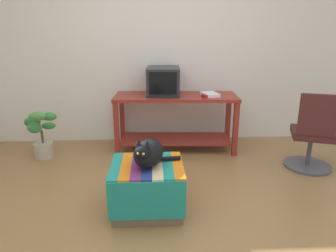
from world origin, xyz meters
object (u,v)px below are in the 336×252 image
object	(u,v)px
keyboard	(164,96)
cat	(148,153)
book	(210,94)
potted_plant	(42,136)
desk	(176,113)
tv_monitor	(163,81)
stapler	(205,96)
ottoman_with_blanket	(147,187)
office_chair	(312,137)

from	to	relation	value
keyboard	cat	world-z (taller)	keyboard
book	potted_plant	size ratio (longest dim) A/B	0.41
desk	tv_monitor	size ratio (longest dim) A/B	2.95
keyboard	potted_plant	distance (m)	1.57
book	stapler	size ratio (longest dim) A/B	2.30
ottoman_with_blanket	cat	size ratio (longest dim) A/B	1.38
desk	stapler	size ratio (longest dim) A/B	14.32
ottoman_with_blanket	office_chair	bearing A→B (deg)	21.78
keyboard	ottoman_with_blanket	xyz separation A→B (m)	(-0.20, -1.32, -0.53)
keyboard	tv_monitor	bearing A→B (deg)	95.69
tv_monitor	office_chair	distance (m)	1.88
desk	tv_monitor	xyz separation A→B (m)	(-0.16, 0.09, 0.40)
desk	tv_monitor	world-z (taller)	tv_monitor
office_chair	stapler	xyz separation A→B (m)	(-1.12, 0.54, 0.36)
potted_plant	stapler	bearing A→B (deg)	1.03
tv_monitor	ottoman_with_blanket	bearing A→B (deg)	-94.44
keyboard	ottoman_with_blanket	bearing A→B (deg)	-92.46
desk	keyboard	distance (m)	0.31
desk	keyboard	world-z (taller)	keyboard
cat	potted_plant	world-z (taller)	cat
ottoman_with_blanket	cat	bearing A→B (deg)	-41.29
tv_monitor	keyboard	world-z (taller)	tv_monitor
desk	office_chair	distance (m)	1.63
book	ottoman_with_blanket	distance (m)	1.67
potted_plant	cat	bearing A→B (deg)	-43.32
office_chair	tv_monitor	bearing A→B (deg)	-7.35
potted_plant	office_chair	bearing A→B (deg)	-9.16
desk	ottoman_with_blanket	xyz separation A→B (m)	(-0.36, -1.44, -0.28)
tv_monitor	potted_plant	world-z (taller)	tv_monitor
tv_monitor	cat	xyz separation A→B (m)	(-0.18, -1.54, -0.35)
office_chair	book	bearing A→B (deg)	-13.12
office_chair	stapler	distance (m)	1.30
ottoman_with_blanket	potted_plant	bearing A→B (deg)	136.65
desk	cat	size ratio (longest dim) A/B	3.55
keyboard	stapler	bearing A→B (deg)	-0.47
book	office_chair	distance (m)	1.28
desk	office_chair	xyz separation A→B (m)	(1.46, -0.72, -0.11)
office_chair	desk	bearing A→B (deg)	-7.10
desk	potted_plant	distance (m)	1.69
ottoman_with_blanket	potted_plant	size ratio (longest dim) A/B	0.99
tv_monitor	potted_plant	bearing A→B (deg)	-165.83
desk	potted_plant	world-z (taller)	desk
tv_monitor	ottoman_with_blanket	distance (m)	1.68
ottoman_with_blanket	book	bearing A→B (deg)	60.46
desk	office_chair	bearing A→B (deg)	-23.07
stapler	office_chair	bearing A→B (deg)	-38.22
potted_plant	ottoman_with_blanket	bearing A→B (deg)	-43.35
ottoman_with_blanket	stapler	xyz separation A→B (m)	(0.70, 1.27, 0.53)
potted_plant	stapler	distance (m)	2.05
desk	tv_monitor	distance (m)	0.44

